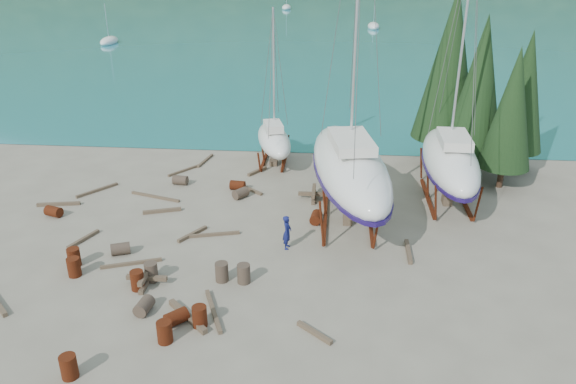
# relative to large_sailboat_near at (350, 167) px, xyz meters

# --- Properties ---
(ground) EXTENTS (600.00, 600.00, 0.00)m
(ground) POSITION_rel_large_sailboat_near_xyz_m (-4.69, -4.92, -2.98)
(ground) COLOR #6B6354
(ground) RESTS_ON ground
(cypress_near_right) EXTENTS (3.60, 3.60, 10.00)m
(cypress_near_right) POSITION_rel_large_sailboat_near_xyz_m (7.81, 7.08, 2.81)
(cypress_near_right) COLOR black
(cypress_near_right) RESTS_ON ground
(cypress_mid_right) EXTENTS (3.06, 3.06, 8.50)m
(cypress_mid_right) POSITION_rel_large_sailboat_near_xyz_m (9.31, 5.08, 1.93)
(cypress_mid_right) COLOR black
(cypress_mid_right) RESTS_ON ground
(cypress_back_left) EXTENTS (4.14, 4.14, 11.50)m
(cypress_back_left) POSITION_rel_large_sailboat_near_xyz_m (6.31, 9.08, 3.68)
(cypress_back_left) COLOR black
(cypress_back_left) RESTS_ON ground
(cypress_far_right) EXTENTS (3.24, 3.24, 9.00)m
(cypress_far_right) POSITION_rel_large_sailboat_near_xyz_m (10.81, 8.08, 2.22)
(cypress_far_right) COLOR black
(cypress_far_right) RESTS_ON ground
(moored_boat_left) EXTENTS (2.00, 5.00, 6.05)m
(moored_boat_left) POSITION_rel_large_sailboat_near_xyz_m (-34.69, 55.08, -2.60)
(moored_boat_left) COLOR silver
(moored_boat_left) RESTS_ON ground
(moored_boat_mid) EXTENTS (2.00, 5.00, 6.05)m
(moored_boat_mid) POSITION_rel_large_sailboat_near_xyz_m (5.31, 75.08, -2.60)
(moored_boat_mid) COLOR silver
(moored_boat_mid) RESTS_ON ground
(moored_boat_far) EXTENTS (2.00, 5.00, 6.05)m
(moored_boat_far) POSITION_rel_large_sailboat_near_xyz_m (-12.69, 105.08, -2.60)
(moored_boat_far) COLOR silver
(moored_boat_far) RESTS_ON ground
(large_sailboat_near) EXTENTS (5.50, 12.19, 18.54)m
(large_sailboat_near) POSITION_rel_large_sailboat_near_xyz_m (0.00, 0.00, 0.00)
(large_sailboat_near) COLOR silver
(large_sailboat_near) RESTS_ON ground
(large_sailboat_far) EXTENTS (3.03, 9.80, 15.43)m
(large_sailboat_far) POSITION_rel_large_sailboat_near_xyz_m (5.68, 2.79, -0.46)
(large_sailboat_far) COLOR silver
(large_sailboat_far) RESTS_ON ground
(small_sailboat_shore) EXTENTS (3.59, 6.60, 10.09)m
(small_sailboat_shore) POSITION_rel_large_sailboat_near_xyz_m (-4.88, 7.96, -1.31)
(small_sailboat_shore) COLOR silver
(small_sailboat_shore) RESTS_ON ground
(worker) EXTENTS (0.47, 0.67, 1.73)m
(worker) POSITION_rel_large_sailboat_near_xyz_m (-2.98, -3.55, -2.12)
(worker) COLOR #11164E
(worker) RESTS_ON ground
(drum_0) EXTENTS (0.58, 0.58, 0.88)m
(drum_0) POSITION_rel_large_sailboat_near_xyz_m (-12.24, -6.87, -2.54)
(drum_0) COLOR #632910
(drum_0) RESTS_ON ground
(drum_1) EXTENTS (0.70, 0.95, 0.58)m
(drum_1) POSITION_rel_large_sailboat_near_xyz_m (-8.26, -9.27, -2.69)
(drum_1) COLOR #2D2823
(drum_1) RESTS_ON ground
(drum_2) EXTENTS (1.02, 0.83, 0.58)m
(drum_2) POSITION_rel_large_sailboat_near_xyz_m (-15.97, -1.19, -2.69)
(drum_2) COLOR #632910
(drum_2) RESTS_ON ground
(drum_3) EXTENTS (0.58, 0.58, 0.88)m
(drum_3) POSITION_rel_large_sailboat_near_xyz_m (-9.62, -13.11, -2.54)
(drum_3) COLOR #632910
(drum_3) RESTS_ON ground
(drum_4) EXTENTS (0.94, 0.67, 0.58)m
(drum_4) POSITION_rel_large_sailboat_near_xyz_m (-6.58, 3.26, -2.69)
(drum_4) COLOR #632910
(drum_4) RESTS_ON ground
(drum_5) EXTENTS (0.58, 0.58, 0.88)m
(drum_5) POSITION_rel_large_sailboat_near_xyz_m (-5.59, -6.70, -2.54)
(drum_5) COLOR #2D2823
(drum_5) RESTS_ON ground
(drum_6) EXTENTS (0.68, 0.94, 0.58)m
(drum_6) POSITION_rel_large_sailboat_near_xyz_m (-1.69, -0.68, -2.69)
(drum_6) COLOR #632910
(drum_6) RESTS_ON ground
(drum_7) EXTENTS (0.58, 0.58, 0.88)m
(drum_7) POSITION_rel_large_sailboat_near_xyz_m (-5.82, -9.95, -2.54)
(drum_7) COLOR #632910
(drum_7) RESTS_ON ground
(drum_8) EXTENTS (0.58, 0.58, 0.88)m
(drum_8) POSITION_rel_large_sailboat_near_xyz_m (-12.62, -6.04, -2.54)
(drum_8) COLOR #632910
(drum_8) RESTS_ON ground
(drum_9) EXTENTS (0.94, 0.68, 0.58)m
(drum_9) POSITION_rel_large_sailboat_near_xyz_m (-10.24, 3.76, -2.69)
(drum_9) COLOR #2D2823
(drum_9) RESTS_ON ground
(drum_10) EXTENTS (0.58, 0.58, 0.88)m
(drum_10) POSITION_rel_large_sailboat_near_xyz_m (-6.90, -11.00, -2.54)
(drum_10) COLOR #632910
(drum_10) RESTS_ON ground
(drum_11) EXTENTS (1.00, 1.05, 0.58)m
(drum_11) POSITION_rel_large_sailboat_near_xyz_m (-6.21, 2.11, -2.69)
(drum_11) COLOR #2D2823
(drum_11) RESTS_ON ground
(drum_12) EXTENTS (1.03, 1.03, 0.58)m
(drum_12) POSITION_rel_large_sailboat_near_xyz_m (-6.77, -9.88, -2.69)
(drum_12) COLOR #632910
(drum_12) RESTS_ON ground
(drum_14) EXTENTS (0.58, 0.58, 0.88)m
(drum_14) POSITION_rel_large_sailboat_near_xyz_m (-9.07, -7.68, -2.54)
(drum_14) COLOR #632910
(drum_14) RESTS_ON ground
(drum_15) EXTENTS (1.03, 0.86, 0.58)m
(drum_15) POSITION_rel_large_sailboat_near_xyz_m (-10.87, -4.84, -2.69)
(drum_15) COLOR #2D2823
(drum_15) RESTS_ON ground
(drum_16) EXTENTS (0.58, 0.58, 0.88)m
(drum_16) POSITION_rel_large_sailboat_near_xyz_m (-8.68, -6.97, -2.54)
(drum_16) COLOR #2D2823
(drum_16) RESTS_ON ground
(drum_17) EXTENTS (0.58, 0.58, 0.88)m
(drum_17) POSITION_rel_large_sailboat_near_xyz_m (-4.60, -6.76, -2.54)
(drum_17) COLOR #2D2823
(drum_17) RESTS_ON ground
(timber_0) EXTENTS (1.66, 2.11, 0.14)m
(timber_0) POSITION_rel_large_sailboat_near_xyz_m (-10.57, 5.90, -2.91)
(timber_0) COLOR brown
(timber_0) RESTS_ON ground
(timber_1) EXTENTS (0.22, 2.14, 0.19)m
(timber_1) POSITION_rel_large_sailboat_near_xyz_m (2.88, -3.57, -2.89)
(timber_1) COLOR brown
(timber_1) RESTS_ON ground
(timber_2) EXTENTS (2.38, 0.62, 0.19)m
(timber_2) POSITION_rel_large_sailboat_near_xyz_m (-16.37, 0.16, -2.89)
(timber_2) COLOR brown
(timber_2) RESTS_ON ground
(timber_3) EXTENTS (2.66, 1.11, 0.15)m
(timber_3) POSITION_rel_large_sailboat_near_xyz_m (-10.05, -5.76, -2.91)
(timber_3) COLOR brown
(timber_3) RESTS_ON ground
(timber_4) EXTENTS (1.19, 1.74, 0.17)m
(timber_4) POSITION_rel_large_sailboat_near_xyz_m (-7.91, -2.72, -2.90)
(timber_4) COLOR brown
(timber_4) RESTS_ON ground
(timber_5) EXTENTS (1.27, 2.77, 0.16)m
(timber_5) POSITION_rel_large_sailboat_near_xyz_m (-5.48, -9.07, -2.90)
(timber_5) COLOR brown
(timber_5) RESTS_ON ground
(timber_6) EXTENTS (1.10, 1.51, 0.19)m
(timber_6) POSITION_rel_large_sailboat_near_xyz_m (-5.79, 6.09, -2.89)
(timber_6) COLOR brown
(timber_6) RESTS_ON ground
(timber_7) EXTENTS (1.43, 1.27, 0.17)m
(timber_7) POSITION_rel_large_sailboat_near_xyz_m (-1.36, -10.10, -2.90)
(timber_7) COLOR brown
(timber_7) RESTS_ON ground
(timber_8) EXTENTS (2.04, 0.85, 0.19)m
(timber_8) POSITION_rel_large_sailboat_near_xyz_m (-10.24, -0.19, -2.89)
(timber_8) COLOR brown
(timber_8) RESTS_ON ground
(timber_9) EXTENTS (0.61, 2.41, 0.15)m
(timber_9) POSITION_rel_large_sailboat_near_xyz_m (-9.60, 7.79, -2.91)
(timber_9) COLOR brown
(timber_9) RESTS_ON ground
(timber_10) EXTENTS (2.12, 1.81, 0.16)m
(timber_10) POSITION_rel_large_sailboat_near_xyz_m (-6.03, 3.36, -2.90)
(timber_10) COLOR brown
(timber_10) RESTS_ON ground
(timber_11) EXTENTS (2.71, 0.85, 0.15)m
(timber_11) POSITION_rel_large_sailboat_near_xyz_m (-6.88, -2.66, -2.91)
(timber_11) COLOR brown
(timber_11) RESTS_ON ground
(timber_12) EXTENTS (0.92, 1.96, 0.17)m
(timber_12) POSITION_rel_large_sailboat_near_xyz_m (-13.22, -3.72, -2.90)
(timber_12) COLOR brown
(timber_12) RESTS_ON ground
(timber_15) EXTENTS (3.16, 1.14, 0.15)m
(timber_15) POSITION_rel_large_sailboat_near_xyz_m (-11.20, 1.67, -2.91)
(timber_15) COLOR brown
(timber_15) RESTS_ON ground
(timber_16) EXTENTS (2.01, 2.01, 0.23)m
(timber_16) POSITION_rel_large_sailboat_near_xyz_m (-6.42, -9.55, -2.87)
(timber_16) COLOR brown
(timber_16) RESTS_ON ground
(timber_17) EXTENTS (1.80, 2.26, 0.16)m
(timber_17) POSITION_rel_large_sailboat_near_xyz_m (-14.95, 2.27, -2.90)
(timber_17) COLOR brown
(timber_17) RESTS_ON ground
(timber_pile_fore) EXTENTS (1.80, 1.80, 0.60)m
(timber_pile_fore) POSITION_rel_large_sailboat_near_xyz_m (-8.81, -7.23, -2.68)
(timber_pile_fore) COLOR brown
(timber_pile_fore) RESTS_ON ground
(timber_pile_aft) EXTENTS (1.80, 1.80, 0.60)m
(timber_pile_aft) POSITION_rel_large_sailboat_near_xyz_m (-1.94, 2.35, -2.68)
(timber_pile_aft) COLOR brown
(timber_pile_aft) RESTS_ON ground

